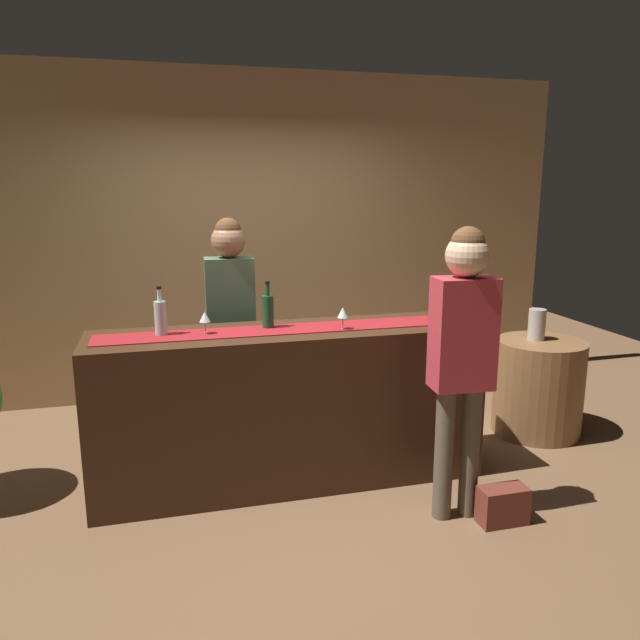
{
  "coord_description": "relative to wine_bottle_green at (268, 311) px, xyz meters",
  "views": [
    {
      "loc": [
        -0.76,
        -3.67,
        1.91
      ],
      "look_at": [
        0.21,
        0.0,
        1.07
      ],
      "focal_mm": 34.28,
      "sensor_mm": 36.0,
      "label": 1
    }
  ],
  "objects": [
    {
      "name": "handbag",
      "position": [
        1.19,
        -0.92,
        -1.02
      ],
      "size": [
        0.28,
        0.14,
        0.22
      ],
      "primitive_type": "cube",
      "color": "brown",
      "rests_on": "ground"
    },
    {
      "name": "bartender",
      "position": [
        -0.18,
        0.51,
        -0.09
      ],
      "size": [
        0.35,
        0.24,
        1.69
      ],
      "rotation": [
        0.0,
        0.0,
        3.09
      ],
      "color": "#26262B",
      "rests_on": "ground"
    },
    {
      "name": "counter_runner_cloth",
      "position": [
        0.12,
        -0.07,
        -0.11
      ],
      "size": [
        2.36,
        0.28,
        0.01
      ],
      "primitive_type": "cube",
      "color": "maroon",
      "rests_on": "bar_counter"
    },
    {
      "name": "wine_glass_mid_counter",
      "position": [
        -0.4,
        -0.07,
        -0.01
      ],
      "size": [
        0.07,
        0.07,
        0.14
      ],
      "color": "silver",
      "rests_on": "bar_counter"
    },
    {
      "name": "wine_bottle_clear",
      "position": [
        -0.66,
        -0.02,
        0.0
      ],
      "size": [
        0.07,
        0.07,
        0.3
      ],
      "color": "#B2C6C1",
      "rests_on": "bar_counter"
    },
    {
      "name": "wine_glass_far_end",
      "position": [
        1.21,
        -0.15,
        -0.01
      ],
      "size": [
        0.07,
        0.07,
        0.14
      ],
      "color": "silver",
      "rests_on": "bar_counter"
    },
    {
      "name": "wine_glass_near_customer",
      "position": [
        0.45,
        -0.17,
        -0.01
      ],
      "size": [
        0.07,
        0.07,
        0.14
      ],
      "color": "silver",
      "rests_on": "bar_counter"
    },
    {
      "name": "round_side_table",
      "position": [
        2.16,
        0.21,
        -0.76
      ],
      "size": [
        0.68,
        0.68,
        0.74
      ],
      "primitive_type": "cylinder",
      "color": "brown",
      "rests_on": "ground"
    },
    {
      "name": "ground_plane",
      "position": [
        0.12,
        -0.07,
        -1.13
      ],
      "size": [
        10.0,
        10.0,
        0.0
      ],
      "primitive_type": "plane",
      "color": "brown"
    },
    {
      "name": "customer_sipping",
      "position": [
        0.96,
        -0.77,
        -0.08
      ],
      "size": [
        0.35,
        0.24,
        1.7
      ],
      "rotation": [
        0.0,
        0.0,
        -0.07
      ],
      "color": "brown",
      "rests_on": "ground"
    },
    {
      "name": "wine_bottle_green",
      "position": [
        0.0,
        0.0,
        0.0
      ],
      "size": [
        0.07,
        0.07,
        0.3
      ],
      "color": "#194723",
      "rests_on": "bar_counter"
    },
    {
      "name": "bar_counter",
      "position": [
        0.12,
        -0.07,
        -0.62
      ],
      "size": [
        2.49,
        0.6,
        1.02
      ],
      "primitive_type": "cube",
      "color": "#3D2314",
      "rests_on": "ground"
    },
    {
      "name": "back_wall",
      "position": [
        0.12,
        1.83,
        0.32
      ],
      "size": [
        6.0,
        0.12,
        2.9
      ],
      "primitive_type": "cube",
      "color": "tan",
      "rests_on": "ground"
    },
    {
      "name": "vase_on_side_table",
      "position": [
        2.14,
        0.27,
        -0.27
      ],
      "size": [
        0.13,
        0.13,
        0.24
      ],
      "primitive_type": "cylinder",
      "color": "#A8A399",
      "rests_on": "round_side_table"
    }
  ]
}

